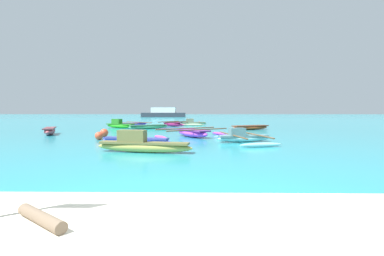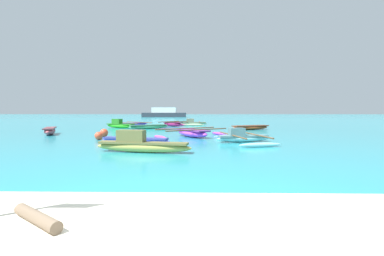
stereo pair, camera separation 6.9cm
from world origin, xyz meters
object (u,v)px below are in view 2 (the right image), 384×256
(moored_boat_2, at_px, (135,140))
(moored_boat_6, at_px, (192,133))
(moored_boat_0, at_px, (50,131))
(moored_boat_7, at_px, (149,127))
(mooring_buoy_0, at_px, (99,136))
(moored_boat_1, at_px, (250,127))
(mooring_buoy_1, at_px, (104,133))
(moored_boat_5, at_px, (242,137))
(moored_boat_9, at_px, (193,123))
(moored_boat_8, at_px, (173,124))
(driftwood_0, at_px, (37,218))
(moored_boat_3, at_px, (141,145))
(moored_boat_4, at_px, (120,125))
(moored_boat_10, at_px, (132,124))
(distant_ferry, at_px, (164,113))

(moored_boat_2, height_order, moored_boat_6, moored_boat_6)
(moored_boat_0, relative_size, moored_boat_7, 0.76)
(moored_boat_6, height_order, mooring_buoy_0, moored_boat_6)
(moored_boat_0, height_order, moored_boat_2, moored_boat_0)
(moored_boat_1, bearing_deg, mooring_buoy_1, -175.33)
(moored_boat_5, bearing_deg, mooring_buoy_0, 161.85)
(moored_boat_0, relative_size, moored_boat_9, 0.63)
(moored_boat_9, bearing_deg, moored_boat_7, -120.90)
(moored_boat_1, relative_size, moored_boat_5, 0.81)
(moored_boat_1, bearing_deg, moored_boat_5, -130.16)
(moored_boat_5, relative_size, moored_boat_8, 1.19)
(moored_boat_2, xyz_separation_m, moored_boat_9, (2.56, 16.59, 0.06))
(moored_boat_8, relative_size, driftwood_0, 3.95)
(moored_boat_3, distance_m, moored_boat_4, 14.71)
(moored_boat_0, relative_size, moored_boat_2, 0.72)
(moored_boat_4, relative_size, mooring_buoy_1, 6.32)
(moored_boat_2, relative_size, moored_boat_5, 0.82)
(moored_boat_3, distance_m, mooring_buoy_0, 5.27)
(moored_boat_1, xyz_separation_m, mooring_buoy_1, (-10.14, -5.97, 0.04))
(moored_boat_4, relative_size, moored_boat_8, 0.84)
(moored_boat_4, xyz_separation_m, moored_boat_10, (0.32, 3.15, -0.11))
(moored_boat_10, bearing_deg, moored_boat_1, -74.91)
(moored_boat_3, xyz_separation_m, distant_ferry, (-6.32, 56.12, 0.70))
(moored_boat_2, bearing_deg, moored_boat_7, 109.88)
(moored_boat_6, height_order, driftwood_0, moored_boat_6)
(moored_boat_0, distance_m, moored_boat_1, 14.99)
(moored_boat_5, bearing_deg, moored_boat_0, 150.36)
(moored_boat_3, height_order, moored_boat_7, moored_boat_3)
(moored_boat_5, xyz_separation_m, moored_boat_9, (-2.73, 15.95, -0.01))
(moored_boat_6, relative_size, moored_boat_8, 1.24)
(moored_boat_3, distance_m, moored_boat_8, 16.38)
(moored_boat_8, bearing_deg, moored_boat_9, 88.94)
(moored_boat_8, xyz_separation_m, moored_boat_10, (-4.32, 0.61, -0.06))
(moored_boat_3, distance_m, distant_ferry, 56.48)
(moored_boat_3, relative_size, moored_boat_4, 1.23)
(moored_boat_2, bearing_deg, mooring_buoy_0, 160.71)
(moored_boat_7, height_order, distant_ferry, distant_ferry)
(moored_boat_4, distance_m, distant_ferry, 42.31)
(moored_boat_9, bearing_deg, moored_boat_8, -125.34)
(moored_boat_2, distance_m, moored_boat_4, 11.87)
(moored_boat_0, relative_size, driftwood_0, 2.79)
(moored_boat_5, distance_m, mooring_buoy_1, 8.36)
(moored_boat_4, height_order, moored_boat_6, moored_boat_4)
(moored_boat_5, bearing_deg, moored_boat_10, 111.67)
(moored_boat_4, distance_m, moored_boat_5, 14.08)
(moored_boat_5, bearing_deg, moored_boat_2, 174.95)
(moored_boat_4, height_order, moored_boat_7, moored_boat_4)
(moored_boat_3, xyz_separation_m, moored_boat_6, (1.83, 5.75, -0.05))
(moored_boat_3, relative_size, moored_boat_9, 0.92)
(moored_boat_1, distance_m, driftwood_0, 19.42)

